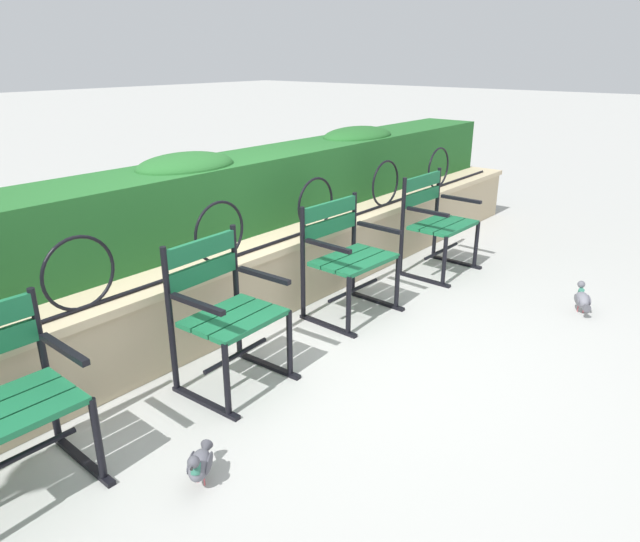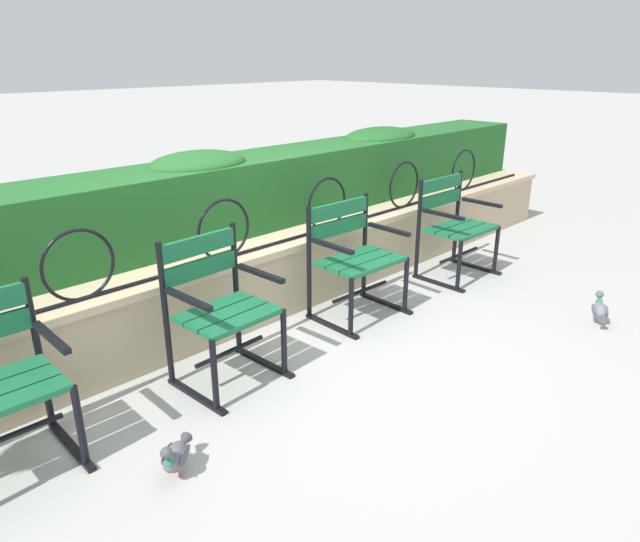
{
  "view_description": "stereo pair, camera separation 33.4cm",
  "coord_description": "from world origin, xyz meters",
  "px_view_note": "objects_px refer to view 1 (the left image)",
  "views": [
    {
      "loc": [
        -2.68,
        -2.13,
        1.86
      ],
      "look_at": [
        0.0,
        0.07,
        0.55
      ],
      "focal_mm": 32.41,
      "sensor_mm": 36.0,
      "label": 1
    },
    {
      "loc": [
        -2.46,
        -2.38,
        1.86
      ],
      "look_at": [
        0.0,
        0.07,
        0.55
      ],
      "focal_mm": 32.41,
      "sensor_mm": 36.0,
      "label": 2
    }
  ],
  "objects_px": {
    "park_chair_centre_left": "(224,310)",
    "pigeon_near_chairs": "(582,299)",
    "pigeon_far_side": "(200,463)",
    "park_chair_rightmost": "(436,220)",
    "park_chair_centre_right": "(346,254)"
  },
  "relations": [
    {
      "from": "park_chair_centre_left",
      "to": "park_chair_rightmost",
      "type": "xyz_separation_m",
      "value": [
        2.49,
        -0.01,
        0.0
      ]
    },
    {
      "from": "park_chair_centre_right",
      "to": "pigeon_far_side",
      "type": "relative_size",
      "value": 3.42
    },
    {
      "from": "park_chair_rightmost",
      "to": "pigeon_far_side",
      "type": "xyz_separation_m",
      "value": [
        -3.18,
        -0.57,
        -0.36
      ]
    },
    {
      "from": "park_chair_rightmost",
      "to": "pigeon_far_side",
      "type": "relative_size",
      "value": 3.5
    },
    {
      "from": "park_chair_centre_left",
      "to": "park_chair_rightmost",
      "type": "height_order",
      "value": "park_chair_centre_left"
    },
    {
      "from": "park_chair_centre_left",
      "to": "pigeon_near_chairs",
      "type": "xyz_separation_m",
      "value": [
        2.38,
        -1.35,
        -0.36
      ]
    },
    {
      "from": "park_chair_centre_left",
      "to": "park_chair_rightmost",
      "type": "relative_size",
      "value": 1.02
    },
    {
      "from": "park_chair_centre_left",
      "to": "pigeon_far_side",
      "type": "xyz_separation_m",
      "value": [
        -0.69,
        -0.57,
        -0.36
      ]
    },
    {
      "from": "pigeon_near_chairs",
      "to": "park_chair_centre_left",
      "type": "bearing_deg",
      "value": 150.47
    },
    {
      "from": "park_chair_centre_left",
      "to": "pigeon_near_chairs",
      "type": "relative_size",
      "value": 3.29
    },
    {
      "from": "pigeon_near_chairs",
      "to": "pigeon_far_side",
      "type": "xyz_separation_m",
      "value": [
        -3.07,
        0.77,
        0.0
      ]
    },
    {
      "from": "pigeon_far_side",
      "to": "pigeon_near_chairs",
      "type": "bearing_deg",
      "value": -14.15
    },
    {
      "from": "pigeon_near_chairs",
      "to": "pigeon_far_side",
      "type": "bearing_deg",
      "value": 165.85
    },
    {
      "from": "pigeon_near_chairs",
      "to": "park_chair_rightmost",
      "type": "bearing_deg",
      "value": 85.16
    },
    {
      "from": "park_chair_centre_right",
      "to": "pigeon_near_chairs",
      "type": "bearing_deg",
      "value": -51.24
    }
  ]
}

